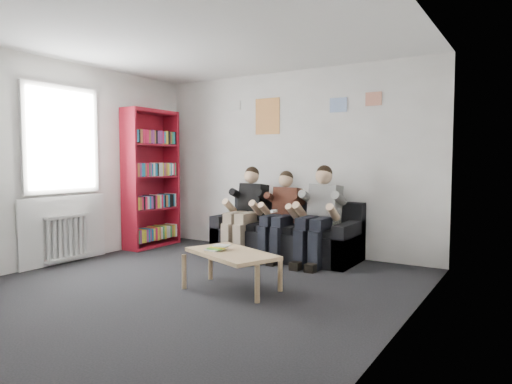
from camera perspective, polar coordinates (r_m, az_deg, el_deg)
room_shell at (r=4.79m, az=-9.56°, el=3.61°), size 5.00×5.00×5.00m
sofa at (r=6.55m, az=3.85°, el=-5.60°), size 2.06×0.84×0.80m
bookshelf at (r=7.43m, az=-12.91°, el=1.64°), size 0.33×0.98×2.17m
coffee_table at (r=4.88m, az=-3.06°, el=-8.03°), size 1.02×0.56×0.41m
game_cases at (r=4.96m, az=-4.85°, el=-6.96°), size 0.22×0.20×0.05m
person_left at (r=6.62m, az=-1.32°, el=-2.44°), size 0.40×0.85×1.28m
person_middle at (r=6.34m, az=3.06°, el=-2.93°), size 0.37×0.79×1.23m
person_right at (r=6.08m, az=7.80°, el=-2.97°), size 0.41×0.88×1.31m
radiator at (r=6.61m, az=-22.47°, el=-5.25°), size 0.10×0.64×0.60m
window at (r=6.60m, az=-23.00°, el=0.65°), size 0.05×1.30×2.36m
poster_large at (r=7.09m, az=1.44°, el=9.44°), size 0.42×0.01×0.55m
poster_blue at (r=6.59m, az=10.25°, el=10.66°), size 0.25×0.01×0.20m
poster_pink at (r=6.43m, az=14.48°, el=11.21°), size 0.22×0.01×0.18m
poster_sign at (r=7.43m, az=-2.63°, el=10.74°), size 0.20×0.01×0.14m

